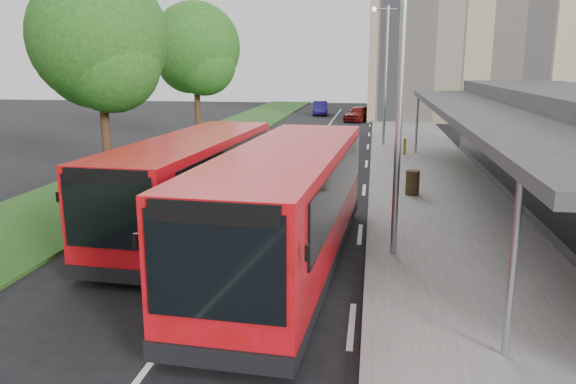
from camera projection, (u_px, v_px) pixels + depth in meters
name	position (u px, v px, depth m)	size (l,w,h in m)	color
ground	(215.00, 278.00, 13.23)	(120.00, 120.00, 0.00)	black
pavement	(416.00, 152.00, 31.60)	(5.00, 80.00, 0.15)	slate
grass_verge	(194.00, 147.00, 33.52)	(5.00, 80.00, 0.10)	#194716
lane_centre_line	(299.00, 166.00, 27.68)	(0.12, 70.00, 0.01)	silver
kerb_dashes	(367.00, 154.00, 31.05)	(0.12, 56.00, 0.01)	silver
office_block	(496.00, 16.00, 49.61)	(22.00, 12.00, 18.00)	tan
tree_mid	(100.00, 47.00, 21.74)	(5.33, 5.33, 8.57)	#382016
tree_far	(196.00, 53.00, 33.31)	(5.30, 5.30, 8.52)	#382016
lamp_post_near	(397.00, 73.00, 13.50)	(1.44, 0.28, 8.00)	#94969C
lamp_post_far	(385.00, 67.00, 32.76)	(1.44, 0.28, 8.00)	#94969C
bus_main	(287.00, 208.00, 13.56)	(3.29, 10.65, 2.98)	red
bus_second	(192.00, 183.00, 16.81)	(3.07, 9.98, 2.79)	red
litter_bin	(412.00, 183.00, 20.83)	(0.51, 0.51, 0.92)	#352715
bollard	(405.00, 146.00, 29.99)	(0.14, 0.14, 0.87)	yellow
car_near	(359.00, 113.00, 48.51)	(1.60, 3.97, 1.35)	#5D0F0D
car_far	(320.00, 108.00, 54.53)	(1.40, 4.01, 1.32)	navy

